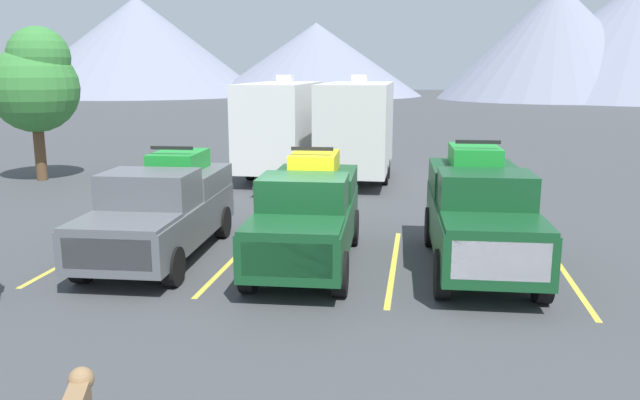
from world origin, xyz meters
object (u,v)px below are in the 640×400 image
camper_trailer_a (281,124)px  pickup_truck_a (162,208)px  pickup_truck_c (479,211)px  pickup_truck_b (308,212)px  camper_trailer_b (357,126)px  dog (78,395)px

camper_trailer_a → pickup_truck_a: bearing=-91.8°
pickup_truck_c → camper_trailer_a: bearing=122.0°
pickup_truck_b → camper_trailer_a: bearing=105.5°
camper_trailer_a → camper_trailer_b: 3.08m
pickup_truck_b → camper_trailer_b: camper_trailer_b is taller
camper_trailer_a → dog: bearing=-85.0°
pickup_truck_a → dog: pickup_truck_a is taller
pickup_truck_b → dog: pickup_truck_b is taller
pickup_truck_c → pickup_truck_a: bearing=-178.6°
pickup_truck_a → camper_trailer_a: (0.35, 11.01, 0.99)m
pickup_truck_c → camper_trailer_a: camper_trailer_a is taller
pickup_truck_c → dog: (-5.17, -7.42, -0.74)m
dog → camper_trailer_b: bearing=85.4°
pickup_truck_b → camper_trailer_a: 11.57m
pickup_truck_a → camper_trailer_b: 11.21m
pickup_truck_a → dog: (1.96, -7.24, -0.62)m
pickup_truck_a → dog: bearing=-74.9°
pickup_truck_b → dog: size_ratio=6.03×
pickup_truck_b → camper_trailer_a: (-3.07, 11.11, 0.96)m
pickup_truck_a → camper_trailer_a: camper_trailer_a is taller
pickup_truck_c → dog: 9.08m
pickup_truck_a → pickup_truck_b: bearing=-1.7°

